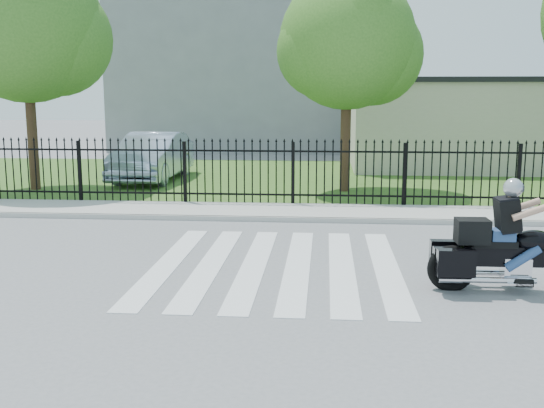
{
  "coord_description": "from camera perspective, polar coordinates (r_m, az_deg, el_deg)",
  "views": [
    {
      "loc": [
        0.87,
        -11.22,
        3.12
      ],
      "look_at": [
        -0.14,
        0.82,
        1.0
      ],
      "focal_mm": 42.0,
      "sensor_mm": 36.0,
      "label": 1
    }
  ],
  "objects": [
    {
      "name": "parked_car",
      "position": [
        23.14,
        -10.65,
        4.21
      ],
      "size": [
        1.94,
        5.2,
        1.7
      ],
      "primitive_type": "imported",
      "rotation": [
        0.0,
        0.0,
        -0.03
      ],
      "color": "#AAB9D6",
      "rests_on": "grass_strip"
    },
    {
      "name": "building_low",
      "position": [
        27.93,
        17.59,
        6.69
      ],
      "size": [
        10.0,
        6.0,
        3.5
      ],
      "primitive_type": "cube",
      "color": "beige",
      "rests_on": "ground"
    },
    {
      "name": "curb",
      "position": [
        15.55,
        1.5,
        -1.4
      ],
      "size": [
        40.0,
        0.12,
        0.12
      ],
      "primitive_type": "cube",
      "color": "#ADAAA3",
      "rests_on": "ground"
    },
    {
      "name": "crosswalk",
      "position": [
        11.68,
        0.35,
        -5.51
      ],
      "size": [
        5.0,
        5.5,
        0.01
      ],
      "primitive_type": null,
      "color": "silver",
      "rests_on": "ground"
    },
    {
      "name": "ground",
      "position": [
        11.68,
        0.35,
        -5.54
      ],
      "size": [
        120.0,
        120.0,
        0.0
      ],
      "primitive_type": "plane",
      "color": "slate",
      "rests_on": "ground"
    },
    {
      "name": "iron_fence",
      "position": [
        17.38,
        1.89,
        2.62
      ],
      "size": [
        26.0,
        0.04,
        1.8
      ],
      "color": "black",
      "rests_on": "ground"
    },
    {
      "name": "grass_strip",
      "position": [
        23.44,
        2.63,
        2.33
      ],
      "size": [
        40.0,
        12.0,
        0.02
      ],
      "primitive_type": "cube",
      "color": "#325A1E",
      "rests_on": "ground"
    },
    {
      "name": "building_low_roof",
      "position": [
        27.9,
        17.79,
        10.48
      ],
      "size": [
        10.2,
        6.2,
        0.2
      ],
      "primitive_type": "cube",
      "color": "black",
      "rests_on": "building_low"
    },
    {
      "name": "motorcycle_rider",
      "position": [
        10.74,
        20.8,
        -3.42
      ],
      "size": [
        2.8,
        0.83,
        1.85
      ],
      "rotation": [
        0.0,
        0.0,
        0.02
      ],
      "color": "black",
      "rests_on": "ground"
    },
    {
      "name": "sidewalk",
      "position": [
        16.53,
        1.7,
        -0.72
      ],
      "size": [
        40.0,
        2.0,
        0.12
      ],
      "primitive_type": "cube",
      "color": "#ADAAA3",
      "rests_on": "ground"
    },
    {
      "name": "tree_left",
      "position": [
        21.93,
        -21.25,
        14.67
      ],
      "size": [
        4.8,
        4.8,
        7.58
      ],
      "color": "#382316",
      "rests_on": "ground"
    },
    {
      "name": "building_tall",
      "position": [
        37.53,
        -1.17,
        14.36
      ],
      "size": [
        15.0,
        10.0,
        12.0
      ],
      "primitive_type": "cube",
      "color": "gray",
      "rests_on": "ground"
    },
    {
      "name": "tree_mid",
      "position": [
        20.29,
        6.77,
        14.26
      ],
      "size": [
        4.2,
        4.2,
        6.78
      ],
      "color": "#382316",
      "rests_on": "ground"
    }
  ]
}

